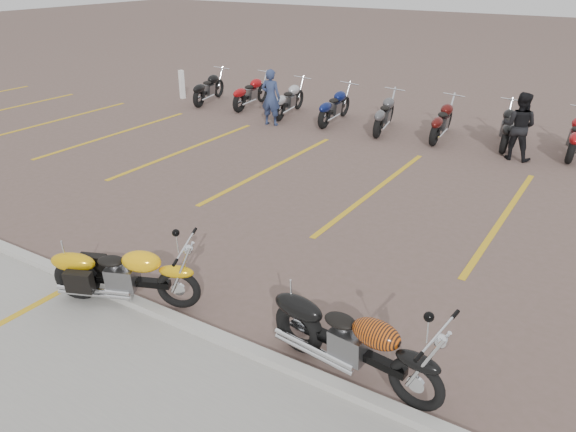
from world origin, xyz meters
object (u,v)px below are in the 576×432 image
object	(u,v)px
person_a	(271,97)
bollard	(182,84)
flame_cruiser	(350,343)
person_b	(519,126)
yellow_cruiser	(123,276)

from	to	relation	value
person_a	bollard	xyz separation A→B (m)	(-4.68, 1.25, -0.33)
person_a	bollard	bearing A→B (deg)	-23.78
flame_cruiser	person_b	bearing A→B (deg)	97.73
person_b	flame_cruiser	bearing A→B (deg)	94.23
yellow_cruiser	person_a	world-z (taller)	person_a
flame_cruiser	bollard	world-z (taller)	bollard
yellow_cruiser	person_b	bearing A→B (deg)	48.99
yellow_cruiser	bollard	distance (m)	13.35
flame_cruiser	person_a	world-z (taller)	person_a
person_a	person_b	world-z (taller)	person_b
person_b	bollard	world-z (taller)	person_b
bollard	yellow_cruiser	bearing A→B (deg)	-51.50
yellow_cruiser	person_b	world-z (taller)	person_b
person_a	bollard	world-z (taller)	person_a
yellow_cruiser	person_b	xyz separation A→B (m)	(3.32, 9.80, 0.39)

